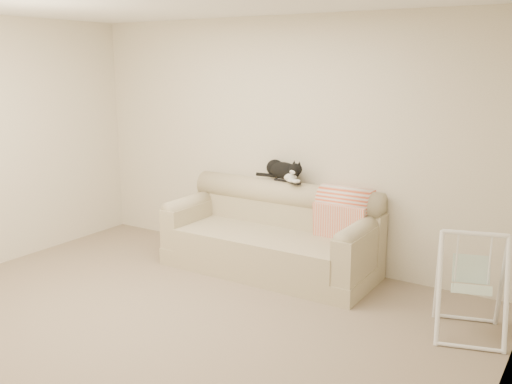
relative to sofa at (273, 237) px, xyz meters
The scene contains 8 objects.
ground_plane 1.65m from the sofa, 92.72° to the right, with size 5.00×5.00×0.00m, color #796753.
room_shell 2.00m from the sofa, 92.72° to the right, with size 5.04×4.04×2.60m.
sofa is the anchor object (origin of this frame).
remote_a 0.61m from the sofa, 97.79° to the left, with size 0.18×0.05×0.03m.
remote_b 0.61m from the sofa, 54.91° to the left, with size 0.17×0.13×0.02m.
tuxedo_cat 0.71m from the sofa, 96.10° to the left, with size 0.60×0.35×0.24m.
throw_blanket 0.83m from the sofa, 17.99° to the left, with size 0.54×0.38×0.58m.
baby_swing 2.12m from the sofa, 12.20° to the right, with size 0.66×0.68×0.86m.
Camera 1 is at (2.96, -3.29, 2.12)m, focal length 40.00 mm.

